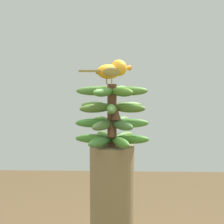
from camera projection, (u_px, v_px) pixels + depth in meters
The scene contains 2 objects.
banana_bunch at pixel (112, 115), 1.59m from camera, with size 0.29×0.30×0.25m.
perched_bird at pixel (113, 70), 1.56m from camera, with size 0.17×0.20×0.10m.
Camera 1 is at (-1.58, -0.06, 1.48)m, focal length 63.77 mm.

